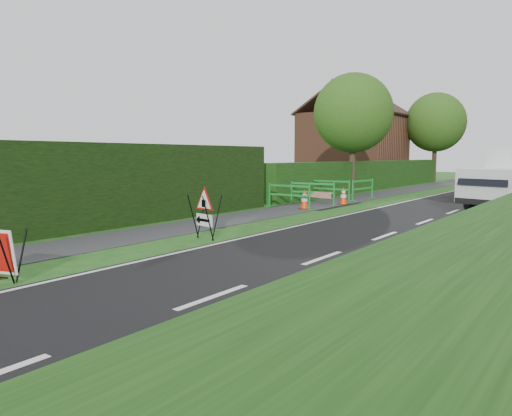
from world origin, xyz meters
The scene contains 16 objects.
ground centered at (0.00, 0.00, 0.00)m, with size 120.00×120.00×0.00m, color #1A4F16.
footpath centered at (-3.00, 35.00, 0.01)m, with size 2.00×90.00×0.02m, color #2D2D30.
hedge_west_near centered at (-5.00, 0.00, 0.00)m, with size 1.10×18.00×2.50m, color black.
hedge_west_far centered at (-5.00, 22.00, 0.00)m, with size 1.00×24.00×1.80m, color #14380F.
house_west centered at (-10.00, 30.00, 2.90)m, with size 7.50×7.40×7.88m.
tree_nw centered at (-4.60, 18.00, 4.48)m, with size 4.40×4.40×6.70m.
tree_fw centered at (-4.60, 34.00, 4.83)m, with size 4.80×4.80×7.24m.
triangle_sign centered at (-1.07, 1.35, 0.79)m, with size 0.90×0.90×1.13m.
traffic_cone_3 centered at (-2.61, 9.16, 0.39)m, with size 0.38×0.38×0.79m.
traffic_cone_4 centered at (-2.13, 11.72, 0.39)m, with size 0.38×0.38×0.79m.
ped_barrier_0 centered at (-3.24, 9.00, 0.63)m, with size 2.08×0.54×1.00m.
ped_barrier_1 centered at (-3.26, 10.97, 0.63)m, with size 2.08×0.53×1.00m.
ped_barrier_2 centered at (-3.56, 13.33, 0.63)m, with size 2.08×0.52×1.00m.
ped_barrier_3 centered at (-2.46, 14.55, 0.63)m, with size 0.50×2.08×1.00m.
redwhite_plank centered at (-2.98, 10.93, 0.00)m, with size 1.50×0.04×0.25m, color red.
litter_can centered at (-1.27, -3.73, 0.00)m, with size 0.07×0.07×0.12m, color #BF7F4C.
Camera 1 is at (7.25, -8.08, 2.13)m, focal length 35.00 mm.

